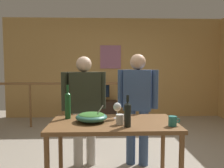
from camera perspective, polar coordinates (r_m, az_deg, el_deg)
The scene contains 15 objects.
ground_plane at distance 3.61m, azimuth 2.97°, elevation -18.01°, with size 7.59×7.59×0.00m, color #9E9384.
back_wall at distance 6.17m, azimuth 0.62°, elevation 3.98°, with size 5.84×0.10×2.65m, color tan.
framed_picture at distance 6.11m, azimuth -0.37°, elevation 6.80°, with size 0.55×0.03×0.61m, color #A66686.
stair_railing at distance 5.19m, azimuth -6.83°, elevation -3.35°, with size 2.97×0.10×1.07m.
tv_console at distance 5.92m, azimuth -3.16°, elevation -6.59°, with size 0.90×0.40×0.48m, color #38281E.
flat_screen_tv at distance 5.81m, azimuth -3.18°, elevation -1.89°, with size 0.52×0.12×0.42m.
serving_table at distance 2.45m, azimuth 0.34°, elevation -11.35°, with size 1.33×0.74×0.80m.
salad_bowl at distance 2.43m, azimuth -5.19°, elevation -8.16°, with size 0.33×0.33×0.18m.
wine_glass at distance 2.55m, azimuth 1.32°, elevation -5.92°, with size 0.09×0.09×0.18m.
wine_bottle_dark at distance 2.21m, azimuth 3.93°, elevation -7.45°, with size 0.07×0.07×0.31m.
wine_bottle_green at distance 2.59m, azimuth -11.03°, elevation -5.08°, with size 0.06×0.06×0.38m.
mug_teal at distance 2.33m, azimuth 14.99°, elevation -8.97°, with size 0.12×0.08×0.10m.
mug_white at distance 2.31m, azimuth 2.04°, elevation -8.87°, with size 0.11×0.08×0.10m.
person_standing_left at distance 3.14m, azimuth -7.00°, elevation -4.50°, with size 0.60×0.33×1.51m.
person_standing_right at distance 3.17m, azimuth 6.42°, elevation -4.22°, with size 0.54×0.31×1.55m.
Camera 1 is at (-0.31, -3.32, 1.39)m, focal length 36.44 mm.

